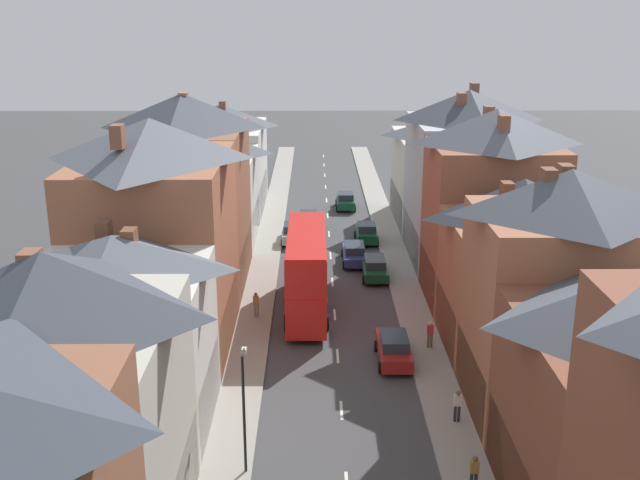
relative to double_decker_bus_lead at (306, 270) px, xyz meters
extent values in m
cube|color=gray|center=(-3.29, 7.39, -2.75)|extent=(2.20, 104.00, 0.14)
cube|color=gray|center=(6.91, 7.39, -2.75)|extent=(2.20, 104.00, 0.14)
cube|color=silver|center=(1.81, -12.61, -2.81)|extent=(0.14, 1.80, 0.01)
cube|color=silver|center=(1.81, -6.61, -2.81)|extent=(0.14, 1.80, 0.01)
cube|color=silver|center=(1.81, -0.61, -2.81)|extent=(0.14, 1.80, 0.01)
cube|color=silver|center=(1.81, 5.39, -2.81)|extent=(0.14, 1.80, 0.01)
cube|color=silver|center=(1.81, 11.39, -2.81)|extent=(0.14, 1.80, 0.01)
cube|color=silver|center=(1.81, 17.39, -2.81)|extent=(0.14, 1.80, 0.01)
cube|color=silver|center=(1.81, 23.39, -2.81)|extent=(0.14, 1.80, 0.01)
cube|color=silver|center=(1.81, 29.39, -2.81)|extent=(0.14, 1.80, 0.01)
cube|color=silver|center=(1.81, 35.39, -2.81)|extent=(0.14, 1.80, 0.01)
cube|color=silver|center=(1.81, 41.39, -2.81)|extent=(0.14, 1.80, 0.01)
cube|color=silver|center=(1.81, 47.39, -2.81)|extent=(0.14, 1.80, 0.01)
cube|color=silver|center=(1.81, 53.39, -2.81)|extent=(0.14, 1.80, 0.01)
cube|color=#BCB7A8|center=(-8.39, -22.17, 1.68)|extent=(8.00, 8.98, 8.99)
pyramid|color=#383D47|center=(-8.39, -22.17, 7.38)|extent=(8.00, 8.98, 2.41)
cube|color=brown|center=(-8.92, -21.75, 7.92)|extent=(0.60, 0.90, 1.08)
cube|color=silver|center=(-8.39, -13.98, 1.10)|extent=(8.00, 7.39, 7.83)
cube|color=black|center=(-4.45, -13.98, -1.22)|extent=(0.12, 6.80, 3.20)
pyramid|color=#565B66|center=(-8.39, -13.98, 5.82)|extent=(8.00, 7.39, 1.63)
cube|color=brown|center=(-9.22, -12.09, 6.30)|extent=(0.60, 0.90, 0.96)
cube|color=brown|center=(-7.72, -13.44, 6.29)|extent=(0.60, 0.90, 0.93)
cube|color=#A36042|center=(-8.39, -4.84, 2.73)|extent=(8.00, 10.89, 11.09)
cube|color=black|center=(-4.45, -4.84, -1.22)|extent=(0.12, 10.02, 3.20)
pyramid|color=#565B66|center=(-8.39, -4.84, 9.37)|extent=(8.00, 10.89, 2.18)
cube|color=brown|center=(-9.32, -7.96, 9.96)|extent=(0.60, 0.90, 1.19)
cube|color=brown|center=(-8.39, 5.78, 2.74)|extent=(8.00, 10.36, 11.12)
cube|color=navy|center=(-4.45, 5.78, -1.22)|extent=(0.12, 9.53, 3.20)
pyramid|color=#383D47|center=(-8.39, 5.78, 9.46)|extent=(8.00, 10.36, 2.31)
cube|color=#99664C|center=(-8.32, 5.96, 10.05)|extent=(0.60, 0.90, 1.19)
cube|color=silver|center=(-8.39, 15.74, 0.89)|extent=(8.00, 9.54, 7.42)
cube|color=#1E5133|center=(-4.45, 15.74, -1.22)|extent=(0.12, 8.78, 3.20)
pyramid|color=#474C56|center=(-8.39, 15.74, 5.70)|extent=(8.00, 9.54, 2.20)
cube|color=brown|center=(-8.70, 14.61, 6.35)|extent=(0.60, 0.90, 1.29)
cube|color=brown|center=(-9.95, 14.14, 6.39)|extent=(0.60, 0.90, 1.37)
cube|color=silver|center=(-8.39, 26.41, 1.25)|extent=(8.00, 11.81, 8.12)
cube|color=black|center=(-4.45, 26.41, -1.22)|extent=(0.12, 10.87, 3.20)
pyramid|color=#474C56|center=(-8.39, 26.41, 6.33)|extent=(8.00, 11.81, 2.04)
cube|color=brown|center=(-8.07, 25.75, 7.03)|extent=(0.60, 0.90, 1.40)
cube|color=brown|center=(12.01, -20.77, 1.18)|extent=(8.00, 9.02, 7.99)
cube|color=#A36042|center=(12.01, -12.64, 2.18)|extent=(8.00, 7.24, 9.99)
cube|color=#1E5133|center=(8.07, -12.64, -1.22)|extent=(0.12, 6.66, 3.20)
pyramid|color=#474C56|center=(12.01, -12.64, 8.22)|extent=(8.00, 7.24, 2.08)
cube|color=brown|center=(11.02, -12.46, 8.73)|extent=(0.60, 0.90, 1.02)
cube|color=brown|center=(12.09, -11.48, 8.72)|extent=(0.60, 0.90, 1.00)
cube|color=#A36042|center=(12.01, -5.50, 1.04)|extent=(8.00, 7.03, 7.71)
cube|color=black|center=(8.07, -5.50, -1.22)|extent=(0.12, 6.47, 3.20)
pyramid|color=#383D47|center=(12.01, -5.50, 6.06)|extent=(8.00, 7.03, 2.34)
cube|color=brown|center=(10.78, -6.50, 6.66)|extent=(0.60, 0.90, 1.20)
cube|color=#935138|center=(12.01, 1.67, 2.51)|extent=(8.00, 7.31, 10.65)
cube|color=olive|center=(8.07, 1.67, -1.22)|extent=(0.12, 6.73, 3.20)
pyramid|color=#565B66|center=(12.01, 1.67, 8.97)|extent=(8.00, 7.31, 2.26)
cube|color=brown|center=(11.94, -0.27, 9.46)|extent=(0.60, 0.90, 0.98)
cube|color=brown|center=(11.85, 3.43, 9.50)|extent=(0.60, 0.90, 1.06)
cube|color=#ADB2B7|center=(12.01, 10.48, 2.64)|extent=(8.00, 10.32, 10.92)
cube|color=maroon|center=(8.07, 10.48, -1.22)|extent=(0.12, 9.49, 3.20)
pyramid|color=#383D47|center=(12.01, 10.48, 9.22)|extent=(8.00, 10.32, 2.24)
cube|color=brown|center=(12.76, 12.53, 9.93)|extent=(0.60, 0.90, 1.42)
cube|color=brown|center=(11.15, 9.12, 9.75)|extent=(0.60, 0.90, 1.05)
cube|color=beige|center=(12.01, 21.18, 1.21)|extent=(8.00, 11.08, 8.05)
cube|color=#1E5133|center=(8.07, 21.18, -1.22)|extent=(0.12, 10.19, 3.20)
pyramid|color=#474C56|center=(12.01, 21.18, 6.10)|extent=(8.00, 11.08, 1.72)
cube|color=brown|center=(11.28, 19.45, 6.60)|extent=(0.60, 0.90, 1.00)
cube|color=brown|center=(11.32, 23.93, 6.76)|extent=(0.60, 0.90, 1.32)
cube|color=red|center=(0.01, -0.02, -1.17)|extent=(2.44, 10.80, 2.50)
cube|color=red|center=(0.01, -0.02, 1.23)|extent=(2.44, 10.58, 2.30)
cube|color=red|center=(0.01, -0.02, 2.43)|extent=(2.39, 10.37, 0.10)
cube|color=#28333D|center=(0.01, 5.33, -0.97)|extent=(2.20, 0.10, 1.20)
cube|color=#28333D|center=(0.01, 5.33, 1.33)|extent=(2.20, 0.10, 1.10)
cube|color=#28333D|center=(-1.18, -0.02, -0.92)|extent=(0.06, 9.18, 0.90)
cube|color=#28333D|center=(-1.18, -0.02, 1.33)|extent=(0.06, 9.18, 0.90)
cube|color=yellow|center=(0.01, 5.33, 2.13)|extent=(1.34, 0.08, 0.32)
cylinder|color=black|center=(-1.21, 3.32, -2.32)|extent=(0.30, 1.00, 1.00)
cylinder|color=black|center=(1.23, 3.32, -2.32)|extent=(0.30, 1.00, 1.00)
cylinder|color=black|center=(-1.21, -2.99, -2.32)|extent=(0.30, 1.00, 1.00)
cylinder|color=black|center=(1.23, -2.99, -2.32)|extent=(0.30, 1.00, 1.00)
cube|color=navy|center=(3.61, 9.69, -2.17)|extent=(1.70, 4.57, 0.67)
cube|color=#28333D|center=(3.61, 9.47, -1.53)|extent=(1.46, 2.29, 0.60)
cylinder|color=black|center=(2.76, 11.11, -2.51)|extent=(0.20, 0.62, 0.62)
cylinder|color=black|center=(4.46, 11.11, -2.51)|extent=(0.20, 0.62, 0.62)
cylinder|color=black|center=(2.76, 8.28, -2.51)|extent=(0.20, 0.62, 0.62)
cylinder|color=black|center=(4.46, 8.28, -2.51)|extent=(0.20, 0.62, 0.62)
cube|color=#144728|center=(3.61, 26.00, -2.15)|extent=(1.70, 3.93, 0.72)
cube|color=#28333D|center=(3.61, 25.80, -1.48)|extent=(1.46, 1.97, 0.60)
cylinder|color=black|center=(2.76, 27.22, -2.51)|extent=(0.20, 0.62, 0.62)
cylinder|color=black|center=(4.46, 27.22, -2.51)|extent=(0.20, 0.62, 0.62)
cylinder|color=black|center=(2.76, 24.78, -2.51)|extent=(0.20, 0.62, 0.62)
cylinder|color=black|center=(4.46, 24.78, -2.51)|extent=(0.20, 0.62, 0.62)
cube|color=#144728|center=(4.91, 6.40, -2.17)|extent=(1.70, 4.59, 0.67)
cube|color=#28333D|center=(4.91, 6.17, -1.54)|extent=(1.46, 2.29, 0.60)
cylinder|color=black|center=(4.06, 7.82, -2.51)|extent=(0.20, 0.62, 0.62)
cylinder|color=black|center=(5.76, 7.82, -2.51)|extent=(0.20, 0.62, 0.62)
cylinder|color=black|center=(4.06, 4.97, -2.51)|extent=(0.20, 0.62, 0.62)
cylinder|color=black|center=(5.76, 4.97, -2.51)|extent=(0.20, 0.62, 0.62)
cube|color=#B7BABF|center=(-1.29, 15.04, -2.14)|extent=(1.70, 3.94, 0.74)
cube|color=#28333D|center=(-1.29, 14.84, -1.47)|extent=(1.46, 1.97, 0.60)
cylinder|color=black|center=(-2.14, 16.26, -2.51)|extent=(0.20, 0.62, 0.62)
cylinder|color=black|center=(-0.44, 16.26, -2.51)|extent=(0.20, 0.62, 0.62)
cylinder|color=black|center=(-2.14, 13.82, -2.51)|extent=(0.20, 0.62, 0.62)
cylinder|color=black|center=(-0.44, 13.82, -2.51)|extent=(0.20, 0.62, 0.62)
cube|color=#144728|center=(4.91, 15.01, -2.13)|extent=(1.70, 3.84, 0.76)
cube|color=#28333D|center=(4.91, 14.82, -1.45)|extent=(1.46, 1.92, 0.60)
cylinder|color=black|center=(4.06, 16.20, -2.51)|extent=(0.20, 0.62, 0.62)
cylinder|color=black|center=(5.76, 16.20, -2.51)|extent=(0.20, 0.62, 0.62)
cylinder|color=black|center=(4.06, 13.82, -2.51)|extent=(0.20, 0.62, 0.62)
cylinder|color=black|center=(5.76, 13.82, -2.51)|extent=(0.20, 0.62, 0.62)
cube|color=maroon|center=(4.91, -7.30, -2.13)|extent=(1.70, 4.40, 0.76)
cube|color=#28333D|center=(4.91, -7.52, -1.45)|extent=(1.46, 2.20, 0.60)
cylinder|color=black|center=(4.06, -5.93, -2.51)|extent=(0.20, 0.62, 0.62)
cylinder|color=black|center=(5.76, -5.93, -2.51)|extent=(0.20, 0.62, 0.62)
cylinder|color=black|center=(4.06, -8.66, -2.51)|extent=(0.20, 0.62, 0.62)
cylinder|color=black|center=(5.76, -8.66, -2.51)|extent=(0.20, 0.62, 0.62)
cube|color=navy|center=(0.01, 19.03, -2.16)|extent=(1.70, 4.12, 0.70)
cube|color=#28333D|center=(0.01, 18.82, -1.50)|extent=(1.46, 2.06, 0.60)
cylinder|color=black|center=(-0.84, 20.31, -2.51)|extent=(0.20, 0.62, 0.62)
cylinder|color=black|center=(0.86, 20.31, -2.51)|extent=(0.20, 0.62, 0.62)
cylinder|color=black|center=(-0.84, 17.75, -2.51)|extent=(0.20, 0.62, 0.62)
cylinder|color=black|center=(0.86, 17.75, -2.51)|extent=(0.20, 0.62, 0.62)
cube|color=silver|center=(0.01, 9.72, -2.13)|extent=(1.70, 4.39, 0.75)
cube|color=#28333D|center=(0.01, 9.50, -1.46)|extent=(1.46, 2.20, 0.60)
cylinder|color=black|center=(-0.84, 11.08, -2.51)|extent=(0.20, 0.62, 0.62)
cylinder|color=black|center=(0.86, 11.08, -2.51)|extent=(0.20, 0.62, 0.62)
cylinder|color=black|center=(-0.84, 8.36, -2.51)|extent=(0.20, 0.62, 0.62)
cylinder|color=black|center=(0.86, 8.36, -2.51)|extent=(0.20, 0.62, 0.62)
cube|color=#A87A38|center=(6.93, -19.23, -1.57)|extent=(0.36, 0.22, 0.54)
sphere|color=brown|center=(6.93, -19.23, -1.18)|extent=(0.22, 0.22, 0.22)
cylinder|color=#23232D|center=(7.15, -13.89, -2.26)|extent=(0.14, 0.14, 0.84)
cylinder|color=#23232D|center=(7.33, -13.89, -2.26)|extent=(0.14, 0.14, 0.84)
cube|color=silver|center=(7.24, -13.89, -1.57)|extent=(0.36, 0.22, 0.54)
sphere|color=brown|center=(7.24, -13.89, -1.18)|extent=(0.22, 0.22, 0.22)
cylinder|color=brown|center=(7.07, -5.79, -2.26)|extent=(0.14, 0.14, 0.84)
cylinder|color=brown|center=(7.25, -5.79, -2.26)|extent=(0.14, 0.14, 0.84)
cube|color=red|center=(7.16, -5.79, -1.57)|extent=(0.36, 0.22, 0.54)
sphere|color=beige|center=(7.16, -5.79, -1.18)|extent=(0.22, 0.22, 0.22)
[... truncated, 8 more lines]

